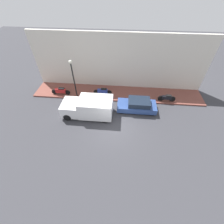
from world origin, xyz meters
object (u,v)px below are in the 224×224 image
at_px(parked_car, 137,105).
at_px(motorcycle_blue, 103,91).
at_px(motorcycle_black, 167,98).
at_px(delivery_van, 88,107).
at_px(motorcycle_red, 61,91).
at_px(streetlamp, 73,74).

height_order(parked_car, motorcycle_blue, parked_car).
distance_m(motorcycle_black, motorcycle_blue, 6.87).
bearing_deg(delivery_van, motorcycle_red, 53.34).
bearing_deg(motorcycle_blue, streetlamp, 101.69).
xyz_separation_m(motorcycle_blue, streetlamp, (-0.57, 2.78, 2.34)).
distance_m(parked_car, motorcycle_blue, 4.20).
bearing_deg(motorcycle_blue, delivery_van, 163.15).
xyz_separation_m(parked_car, motorcycle_black, (1.48, -3.14, -0.03)).
xyz_separation_m(parked_car, streetlamp, (1.38, 6.50, 2.35)).
height_order(motorcycle_blue, streetlamp, streetlamp).
bearing_deg(parked_car, motorcycle_blue, 62.29).
height_order(delivery_van, motorcycle_black, delivery_van).
relative_size(parked_car, motorcycle_blue, 1.86).
distance_m(delivery_van, motorcycle_black, 8.22).
height_order(motorcycle_black, streetlamp, streetlamp).
distance_m(motorcycle_red, streetlamp, 3.01).
xyz_separation_m(parked_car, motorcycle_blue, (1.95, 3.72, 0.01)).
xyz_separation_m(motorcycle_blue, motorcycle_red, (-0.31, 4.64, -0.01)).
distance_m(parked_car, motorcycle_black, 3.47).
bearing_deg(parked_car, motorcycle_red, 78.91).
bearing_deg(delivery_van, motorcycle_blue, -16.85).
xyz_separation_m(delivery_van, motorcycle_black, (2.60, -7.79, -0.39)).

